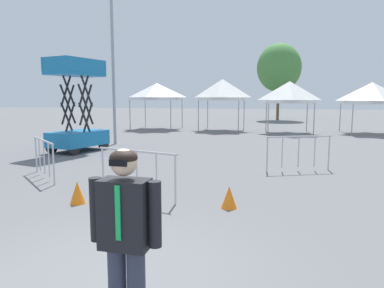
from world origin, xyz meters
TOP-DOWN VIEW (x-y plane):
  - ground_plane at (0.00, 0.00)m, footprint 140.00×140.00m
  - canopy_tent_right_of_center at (-6.31, 20.30)m, footprint 3.06×3.06m
  - canopy_tent_behind_left at (-1.64, 20.31)m, footprint 2.89×2.89m
  - canopy_tent_far_left at (2.73, 19.46)m, footprint 2.97×2.97m
  - canopy_tent_behind_center at (7.65, 20.21)m, footprint 3.23×3.23m
  - scissor_lift at (-6.01, 9.41)m, footprint 1.90×2.56m
  - person_foreground at (0.74, -0.93)m, footprint 0.65×0.26m
  - light_pole_near_lift at (-5.54, 11.88)m, footprint 0.36×0.36m
  - tree_behind_tents_right at (2.09, 33.05)m, footprint 4.33×4.33m
  - crowd_barrier_near_person at (-4.23, 4.75)m, footprint 1.62×1.42m
  - crowd_barrier_mid_lot at (-0.98, 3.49)m, footprint 2.03×0.63m
  - crowd_barrier_by_lift at (2.66, 7.36)m, footprint 1.95×0.87m
  - traffic_cone_lot_center at (1.10, 3.23)m, footprint 0.32×0.32m
  - traffic_cone_near_barrier at (-2.03, 2.81)m, footprint 0.32×0.32m

SIDE VIEW (x-z plane):
  - ground_plane at x=0.00m, z-range 0.00..0.00m
  - traffic_cone_lot_center at x=1.10m, z-range 0.00..0.45m
  - traffic_cone_near_barrier at x=-2.03m, z-range 0.00..0.47m
  - crowd_barrier_near_person at x=-4.23m, z-range 0.22..1.29m
  - crowd_barrier_mid_lot at x=-0.98m, z-range 0.22..1.29m
  - crowd_barrier_by_lift at x=2.66m, z-range 0.22..1.29m
  - person_foreground at x=0.74m, z-range 0.14..1.92m
  - scissor_lift at x=-6.01m, z-range -0.72..3.03m
  - canopy_tent_behind_center at x=7.65m, z-range 0.92..4.08m
  - canopy_tent_far_left at x=2.73m, z-range 0.94..4.18m
  - canopy_tent_right_of_center at x=-6.31m, z-range 1.03..4.27m
  - canopy_tent_behind_left at x=-1.64m, z-range 1.02..4.49m
  - light_pole_near_lift at x=-5.54m, z-range 0.55..7.91m
  - tree_behind_tents_right at x=2.09m, z-range 1.40..8.98m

